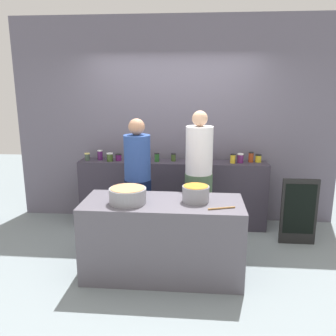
{
  "coord_description": "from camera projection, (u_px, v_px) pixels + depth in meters",
  "views": [
    {
      "loc": [
        0.36,
        -3.83,
        2.06
      ],
      "look_at": [
        0.0,
        0.35,
        1.05
      ],
      "focal_mm": 37.76,
      "sensor_mm": 36.0,
      "label": 1
    }
  ],
  "objects": [
    {
      "name": "wooden_spoon",
      "position": [
        222.0,
        208.0,
        3.5
      ],
      "size": [
        0.27,
        0.1,
        0.02
      ],
      "primitive_type": "cylinder",
      "rotation": [
        1.57,
        0.0,
        5.03
      ],
      "color": "#9E703D",
      "rests_on": "prep_table"
    },
    {
      "name": "preserve_jar_11",
      "position": [
        258.0,
        158.0,
        5.0
      ],
      "size": [
        0.09,
        0.09,
        0.11
      ],
      "color": "gold",
      "rests_on": "display_shelf"
    },
    {
      "name": "cooking_pot_center",
      "position": [
        196.0,
        194.0,
        3.71
      ],
      "size": [
        0.28,
        0.28,
        0.17
      ],
      "color": "gray",
      "rests_on": "prep_table"
    },
    {
      "name": "preserve_jar_10",
      "position": [
        251.0,
        157.0,
        5.0
      ],
      "size": [
        0.07,
        0.07,
        0.14
      ],
      "color": "#953817",
      "rests_on": "display_shelf"
    },
    {
      "name": "cooking_pot_left",
      "position": [
        128.0,
        195.0,
        3.67
      ],
      "size": [
        0.39,
        0.39,
        0.16
      ],
      "color": "gray",
      "rests_on": "prep_table"
    },
    {
      "name": "preserve_jar_5",
      "position": [
        157.0,
        157.0,
        5.04
      ],
      "size": [
        0.07,
        0.07,
        0.12
      ],
      "color": "#255824",
      "rests_on": "display_shelf"
    },
    {
      "name": "display_shelf",
      "position": [
        172.0,
        194.0,
        5.17
      ],
      "size": [
        2.7,
        0.36,
        0.97
      ],
      "primitive_type": "cube",
      "color": "#36313D",
      "rests_on": "ground"
    },
    {
      "name": "preserve_jar_8",
      "position": [
        233.0,
        158.0,
        4.94
      ],
      "size": [
        0.08,
        0.08,
        0.13
      ],
      "color": "gold",
      "rests_on": "display_shelf"
    },
    {
      "name": "preserve_jar_1",
      "position": [
        100.0,
        155.0,
        5.14
      ],
      "size": [
        0.08,
        0.08,
        0.14
      ],
      "color": "#4C1C53",
      "rests_on": "display_shelf"
    },
    {
      "name": "chalkboard_sign",
      "position": [
        299.0,
        212.0,
        4.56
      ],
      "size": [
        0.46,
        0.05,
        0.88
      ],
      "color": "black",
      "rests_on": "ground"
    },
    {
      "name": "prep_table",
      "position": [
        163.0,
        238.0,
        3.83
      ],
      "size": [
        1.7,
        0.7,
        0.84
      ],
      "primitive_type": "cube",
      "color": "#57535D",
      "rests_on": "ground"
    },
    {
      "name": "preserve_jar_4",
      "position": [
        145.0,
        156.0,
        5.13
      ],
      "size": [
        0.08,
        0.08,
        0.11
      ],
      "color": "orange",
      "rests_on": "display_shelf"
    },
    {
      "name": "cook_with_tongs",
      "position": [
        138.0,
        191.0,
        4.4
      ],
      "size": [
        0.34,
        0.34,
        1.65
      ],
      "color": "black",
      "rests_on": "ground"
    },
    {
      "name": "preserve_jar_9",
      "position": [
        240.0,
        158.0,
        4.96
      ],
      "size": [
        0.09,
        0.09,
        0.13
      ],
      "color": "#591D59",
      "rests_on": "display_shelf"
    },
    {
      "name": "storefront_wall",
      "position": [
        174.0,
        122.0,
        5.27
      ],
      "size": [
        4.8,
        0.12,
        3.0
      ],
      "primitive_type": "cube",
      "color": "slate",
      "rests_on": "ground"
    },
    {
      "name": "cook_in_cap",
      "position": [
        198.0,
        186.0,
        4.45
      ],
      "size": [
        0.35,
        0.35,
        1.74
      ],
      "color": "#476347",
      "rests_on": "ground"
    },
    {
      "name": "preserve_jar_7",
      "position": [
        204.0,
        157.0,
        5.01
      ],
      "size": [
        0.09,
        0.09,
        0.14
      ],
      "color": "#561753",
      "rests_on": "display_shelf"
    },
    {
      "name": "preserve_jar_0",
      "position": [
        87.0,
        157.0,
        5.11
      ],
      "size": [
        0.07,
        0.07,
        0.11
      ],
      "color": "#39493B",
      "rests_on": "display_shelf"
    },
    {
      "name": "ground",
      "position": [
        165.0,
        260.0,
        4.22
      ],
      "size": [
        12.0,
        12.0,
        0.0
      ],
      "primitive_type": "plane",
      "color": "gray"
    },
    {
      "name": "preserve_jar_2",
      "position": [
        110.0,
        157.0,
        5.06
      ],
      "size": [
        0.09,
        0.09,
        0.12
      ],
      "color": "#384F21",
      "rests_on": "display_shelf"
    },
    {
      "name": "preserve_jar_3",
      "position": [
        118.0,
        157.0,
        5.1
      ],
      "size": [
        0.09,
        0.09,
        0.1
      ],
      "color": "#531751",
      "rests_on": "display_shelf"
    },
    {
      "name": "preserve_jar_6",
      "position": [
        173.0,
        157.0,
        5.07
      ],
      "size": [
        0.07,
        0.07,
        0.11
      ],
      "color": "#3A5020",
      "rests_on": "display_shelf"
    }
  ]
}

